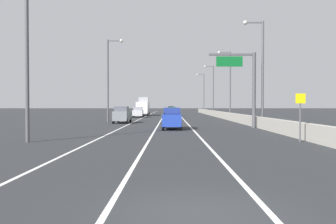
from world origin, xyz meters
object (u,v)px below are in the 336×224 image
object	(u,v)px
lamp_post_right_fourth	(212,87)
car_green_0	(172,111)
box_truck	(143,107)
lamp_post_left_near	(31,41)
car_blue_1	(172,118)
car_gray_3	(122,115)
overhead_sign_gantry	(247,80)
lamp_post_right_fifth	(203,91)
lamp_post_left_mid	(110,75)
speed_advisory_sign	(300,114)
lamp_post_right_second	(260,67)
lamp_post_right_third	(229,80)
car_black_2	(171,110)
car_silver_4	(138,112)

from	to	relation	value
lamp_post_right_fourth	car_green_0	size ratio (longest dim) A/B	2.54
box_truck	lamp_post_left_near	bearing A→B (deg)	-92.91
car_blue_1	car_gray_3	size ratio (longest dim) A/B	1.03
box_truck	overhead_sign_gantry	bearing A→B (deg)	-71.57
lamp_post_right_fourth	lamp_post_left_near	size ratio (longest dim) A/B	1.00
lamp_post_right_fifth	lamp_post_left_near	bearing A→B (deg)	-103.15
overhead_sign_gantry	car_green_0	size ratio (longest dim) A/B	1.75
overhead_sign_gantry	lamp_post_left_mid	distance (m)	19.19
speed_advisory_sign	lamp_post_right_second	size ratio (longest dim) A/B	0.27
speed_advisory_sign	box_truck	xyz separation A→B (m)	(-13.88, 53.53, 0.04)
car_gray_3	overhead_sign_gantry	bearing A→B (deg)	-33.82
lamp_post_right_third	lamp_post_right_fifth	world-z (taller)	same
overhead_sign_gantry	lamp_post_right_third	xyz separation A→B (m)	(1.81, 21.45, 1.49)
car_green_0	car_gray_3	bearing A→B (deg)	-102.49
speed_advisory_sign	car_green_0	bearing A→B (deg)	98.45
car_black_2	box_truck	distance (m)	21.02
overhead_sign_gantry	lamp_post_right_second	size ratio (longest dim) A/B	0.69
lamp_post_left_mid	car_blue_1	xyz separation A→B (m)	(8.16, -13.00, -5.20)
speed_advisory_sign	lamp_post_right_third	distance (m)	34.98
lamp_post_right_second	lamp_post_right_fourth	xyz separation A→B (m)	(-0.01, 40.84, 0.00)
lamp_post_left_mid	box_truck	bearing A→B (deg)	85.83
overhead_sign_gantry	speed_advisory_sign	distance (m)	13.55
car_black_2	car_gray_3	bearing A→B (deg)	-96.96
lamp_post_left_mid	lamp_post_left_near	bearing A→B (deg)	-91.40
lamp_post_right_fourth	car_gray_3	distance (m)	36.48
car_gray_3	box_truck	xyz separation A→B (m)	(0.22, 31.17, 0.76)
lamp_post_left_near	car_blue_1	size ratio (longest dim) A/B	2.36
lamp_post_right_fifth	lamp_post_left_near	xyz separation A→B (m)	(-17.69, -75.68, 0.00)
lamp_post_right_third	lamp_post_right_fourth	bearing A→B (deg)	90.56
car_gray_3	car_silver_4	xyz separation A→B (m)	(0.18, 19.80, -0.09)
overhead_sign_gantry	lamp_post_right_fifth	world-z (taller)	lamp_post_right_fifth
lamp_post_left_mid	car_gray_3	distance (m)	5.85
car_silver_4	car_green_0	bearing A→B (deg)	56.15
car_silver_4	speed_advisory_sign	bearing A→B (deg)	-71.73
overhead_sign_gantry	lamp_post_right_second	xyz separation A→B (m)	(1.62, 1.03, 1.49)
overhead_sign_gantry	speed_advisory_sign	xyz separation A→B (m)	(0.44, -13.21, -2.96)
overhead_sign_gantry	car_gray_3	distance (m)	16.85
overhead_sign_gantry	lamp_post_right_second	distance (m)	2.43
lamp_post_right_fifth	car_black_2	xyz separation A→B (m)	(-8.92, -1.86, -5.27)
speed_advisory_sign	car_gray_3	bearing A→B (deg)	122.24
overhead_sign_gantry	car_green_0	bearing A→B (deg)	100.66
speed_advisory_sign	car_silver_4	size ratio (longest dim) A/B	0.62
speed_advisory_sign	car_gray_3	xyz separation A→B (m)	(-14.10, 22.36, -0.72)
lamp_post_right_fifth	car_green_0	bearing A→B (deg)	-109.99
lamp_post_right_fourth	lamp_post_right_fifth	size ratio (longest dim) A/B	1.00
lamp_post_left_near	car_gray_3	distance (m)	23.26
lamp_post_left_near	lamp_post_right_third	bearing A→B (deg)	62.71
car_green_0	box_truck	xyz separation A→B (m)	(-6.23, 2.02, 0.88)
speed_advisory_sign	car_green_0	distance (m)	52.08
car_black_2	car_silver_4	bearing A→B (deg)	-100.92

